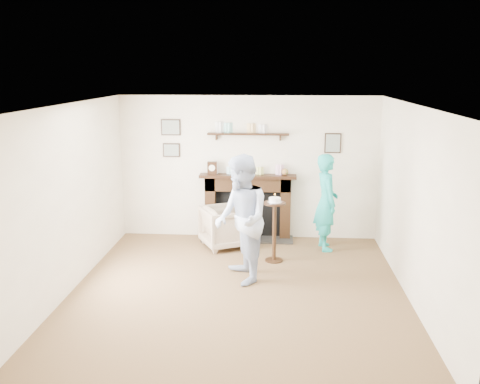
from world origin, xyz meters
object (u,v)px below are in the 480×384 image
Objects in this scene: man at (241,280)px; armchair at (226,246)px; pedestal_table at (274,220)px; woman at (324,248)px.

armchair is at bearing 175.86° from man.
man is at bearing -118.71° from pedestal_table.
pedestal_table is (0.46, 0.83, 0.67)m from man.
man reaches higher than armchair.
woman is at bearing 37.71° from pedestal_table.
woman is (1.66, 0.00, 0.00)m from armchair.
pedestal_table reaches higher than man.
armchair is 0.70× the size of pedestal_table.
woman is at bearing 121.05° from man.
woman is at bearing -116.20° from armchair.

